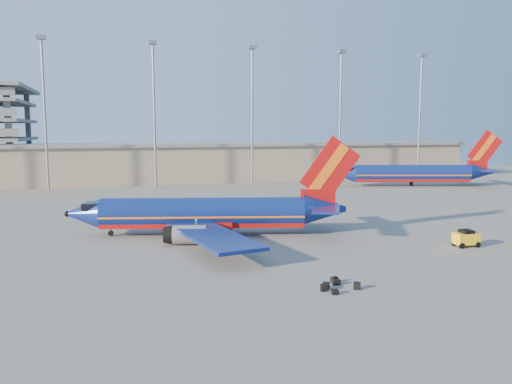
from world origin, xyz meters
TOP-DOWN VIEW (x-y plane):
  - ground at (0.00, 0.00)m, footprint 220.00×220.00m
  - terminal_building at (10.00, 58.00)m, footprint 122.00×16.00m
  - light_mast_row at (5.00, 46.00)m, footprint 101.60×1.60m
  - aircraft_main at (-3.09, -1.40)m, footprint 31.76×30.19m
  - aircraft_second at (46.68, 34.29)m, footprint 33.36×16.49m
  - baggage_tug at (20.27, -13.95)m, footprint 2.43×1.54m
  - luggage_pile at (2.26, -22.38)m, footprint 3.07×2.99m

SIDE VIEW (x-z plane):
  - ground at x=0.00m, z-range 0.00..0.00m
  - luggage_pile at x=2.26m, z-range -0.03..0.49m
  - baggage_tug at x=20.27m, z-range 0.03..1.74m
  - aircraft_main at x=-3.09m, z-range -3.13..7.79m
  - aircraft_second at x=46.68m, z-range -3.13..8.44m
  - terminal_building at x=10.00m, z-range 0.07..8.57m
  - light_mast_row at x=5.00m, z-range 3.23..31.88m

